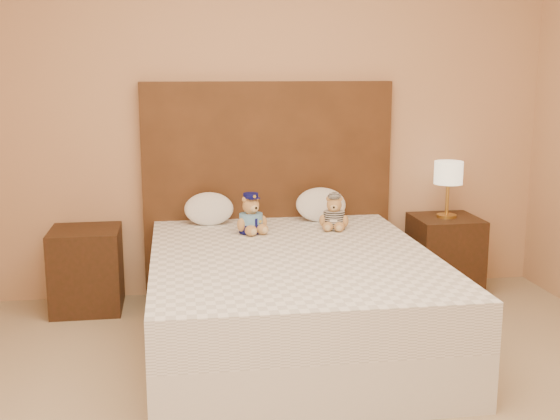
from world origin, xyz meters
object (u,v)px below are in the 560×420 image
object	(u,v)px
nightstand_left	(87,269)
nightstand_right	(445,255)
lamp	(448,176)
pillow_right	(321,203)
bed	(292,299)
teddy_police	(251,213)
pillow_left	(209,207)
teddy_prisoner	(334,212)

from	to	relation	value
nightstand_left	nightstand_right	size ratio (longest dim) A/B	1.00
lamp	pillow_right	world-z (taller)	lamp
bed	pillow_right	size ratio (longest dim) A/B	5.71
nightstand_right	nightstand_left	bearing A→B (deg)	180.00
bed	teddy_police	xyz separation A→B (m)	(-0.18, 0.53, 0.40)
nightstand_left	pillow_left	distance (m)	0.91
lamp	pillow_left	distance (m)	1.69
teddy_prisoner	pillow_right	bearing A→B (deg)	111.07
teddy_police	teddy_prisoner	xyz separation A→B (m)	(0.55, 0.02, -0.02)
pillow_right	nightstand_right	bearing A→B (deg)	-1.90
pillow_left	bed	bearing A→B (deg)	-62.64
lamp	teddy_prisoner	xyz separation A→B (m)	(-0.88, -0.25, -0.19)
nightstand_right	teddy_police	bearing A→B (deg)	-169.14
lamp	pillow_left	bearing A→B (deg)	178.98
nightstand_right	pillow_right	xyz separation A→B (m)	(-0.91, 0.03, 0.40)
nightstand_right	teddy_prisoner	bearing A→B (deg)	-164.10
teddy_prisoner	teddy_police	bearing A→B (deg)	-162.26
nightstand_left	pillow_right	world-z (taller)	pillow_right
teddy_police	nightstand_left	bearing A→B (deg)	142.54
nightstand_left	teddy_police	world-z (taller)	teddy_police
bed	pillow_right	distance (m)	0.98
bed	pillow_right	xyz separation A→B (m)	(0.34, 0.83, 0.40)
nightstand_left	bed	bearing A→B (deg)	-32.62
pillow_left	nightstand_right	bearing A→B (deg)	-1.02
bed	teddy_police	size ratio (longest dim) A/B	7.78
pillow_left	pillow_right	distance (m)	0.77
bed	nightstand_right	xyz separation A→B (m)	(1.25, 0.80, -0.00)
lamp	bed	bearing A→B (deg)	-147.38
teddy_prisoner	nightstand_right	bearing A→B (deg)	31.15
bed	teddy_prisoner	distance (m)	0.77
lamp	teddy_police	distance (m)	1.46
teddy_police	pillow_left	distance (m)	0.39
nightstand_right	pillow_right	bearing A→B (deg)	178.10
teddy_police	pillow_right	distance (m)	0.60
lamp	pillow_right	distance (m)	0.92
nightstand_left	teddy_police	distance (m)	1.18
teddy_prisoner	pillow_right	distance (m)	0.28
nightstand_left	lamp	bearing A→B (deg)	0.00
pillow_right	teddy_prisoner	bearing A→B (deg)	-84.18
nightstand_left	lamp	xyz separation A→B (m)	(2.50, 0.00, 0.57)
bed	lamp	bearing A→B (deg)	32.62
pillow_left	pillow_right	xyz separation A→B (m)	(0.77, 0.00, 0.01)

